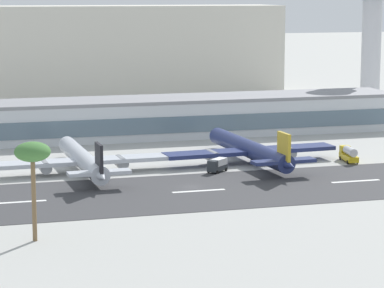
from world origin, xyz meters
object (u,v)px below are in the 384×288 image
(airliner_gold_tail_gate_1, at_px, (252,150))
(service_fuel_truck_2, at_px, (349,154))
(control_tower, at_px, (372,30))
(airliner_black_tail_gate_0, at_px, (84,160))
(terminal_building, at_px, (137,118))
(palm_tree_0, at_px, (33,155))
(service_box_truck_0, at_px, (217,165))
(distant_hotel_block, at_px, (128,51))

(airliner_gold_tail_gate_1, distance_m, service_fuel_truck_2, 25.31)
(control_tower, relative_size, airliner_black_tail_gate_0, 0.98)
(terminal_building, bearing_deg, control_tower, 18.55)
(palm_tree_0, bearing_deg, control_tower, 45.75)
(service_box_truck_0, relative_size, service_fuel_truck_2, 0.70)
(airliner_gold_tail_gate_1, bearing_deg, terminal_building, 17.45)
(distant_hotel_block, bearing_deg, control_tower, -46.52)
(terminal_building, height_order, airliner_gold_tail_gate_1, terminal_building)
(control_tower, height_order, service_box_truck_0, control_tower)
(airliner_gold_tail_gate_1, relative_size, palm_tree_0, 2.91)
(service_box_truck_0, bearing_deg, distant_hotel_block, -135.72)
(terminal_building, relative_size, palm_tree_0, 9.25)
(airliner_black_tail_gate_0, bearing_deg, palm_tree_0, 160.78)
(control_tower, height_order, service_fuel_truck_2, control_tower)
(palm_tree_0, bearing_deg, service_box_truck_0, 45.20)
(terminal_building, xyz_separation_m, service_fuel_truck_2, (44.02, -53.72, -3.82))
(airliner_black_tail_gate_0, relative_size, service_fuel_truck_2, 5.66)
(service_box_truck_0, distance_m, palm_tree_0, 71.02)
(service_box_truck_0, bearing_deg, airliner_gold_tail_gate_1, 173.29)
(airliner_gold_tail_gate_1, xyz_separation_m, palm_tree_0, (-60.87, -57.60, 11.98))
(control_tower, height_order, airliner_gold_tail_gate_1, control_tower)
(airliner_gold_tail_gate_1, bearing_deg, airliner_black_tail_gate_0, 88.18)
(airliner_gold_tail_gate_1, relative_size, service_fuel_truck_2, 5.88)
(palm_tree_0, bearing_deg, distant_hotel_block, 74.02)
(airliner_gold_tail_gate_1, height_order, palm_tree_0, palm_tree_0)
(terminal_building, xyz_separation_m, control_tower, (92.72, 31.12, 23.94))
(distant_hotel_block, distance_m, airliner_black_tail_gate_0, 165.48)
(control_tower, bearing_deg, distant_hotel_block, 133.48)
(service_box_truck_0, bearing_deg, service_fuel_truck_2, 144.42)
(service_fuel_truck_2, height_order, palm_tree_0, palm_tree_0)
(terminal_building, relative_size, control_tower, 3.36)
(airliner_black_tail_gate_0, bearing_deg, airliner_gold_tail_gate_1, -89.89)
(airliner_black_tail_gate_0, bearing_deg, distant_hotel_block, -17.29)
(control_tower, distance_m, airliner_black_tail_gate_0, 145.15)
(distant_hotel_block, height_order, airliner_gold_tail_gate_1, distant_hotel_block)
(airliner_gold_tail_gate_1, xyz_separation_m, service_fuel_truck_2, (24.89, -4.40, -1.39))
(terminal_building, relative_size, distant_hotel_block, 1.28)
(control_tower, distance_m, service_fuel_truck_2, 101.69)
(airliner_gold_tail_gate_1, bearing_deg, distant_hotel_block, -3.99)
(airliner_black_tail_gate_0, relative_size, service_box_truck_0, 8.13)
(distant_hotel_block, xyz_separation_m, airliner_black_tail_gate_0, (-43.97, -158.78, -15.49))
(terminal_building, bearing_deg, palm_tree_0, -111.33)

